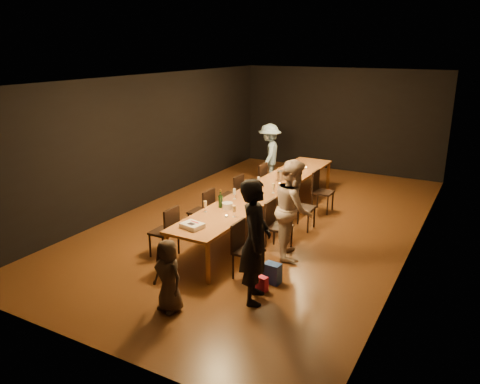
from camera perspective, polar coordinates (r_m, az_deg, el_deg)
The scene contains 30 objects.
ground at distance 10.08m, azimuth 3.12°, elevation -3.58°, with size 10.00×10.00×0.00m, color #482412.
room_shell at distance 9.53m, azimuth 3.32°, elevation 8.15°, with size 6.04×10.04×3.02m.
table at distance 9.85m, azimuth 3.18°, elevation 0.23°, with size 0.90×6.00×0.75m.
chair_right_0 at distance 7.57m, azimuth 1.01°, elevation -7.16°, with size 0.42×0.42×0.93m, color black, non-canonical shape.
chair_right_1 at distance 8.57m, azimuth 4.78°, elevation -4.20°, with size 0.42×0.42×0.93m, color black, non-canonical shape.
chair_right_2 at distance 9.61m, azimuth 7.73°, elevation -1.85°, with size 0.42×0.42×0.93m, color black, non-canonical shape.
chair_right_3 at distance 10.68m, azimuth 10.09°, elevation 0.04°, with size 0.42×0.42×0.93m, color black, non-canonical shape.
chair_left_0 at distance 8.43m, azimuth -9.28°, elevation -4.74°, with size 0.42×0.42×0.93m, color black, non-canonical shape.
chair_left_1 at distance 9.34m, azimuth -4.78°, elevation -2.33°, with size 0.42×0.42×0.93m, color black, non-canonical shape.
chair_left_2 at distance 10.30m, azimuth -1.10°, elevation -0.35°, with size 0.42×0.42×0.93m, color black, non-canonical shape.
chair_left_3 at distance 11.31m, azimuth 1.94°, elevation 1.29°, with size 0.42×0.42×0.93m, color black, non-canonical shape.
woman_birthday at distance 6.74m, azimuth 1.87°, elevation -6.07°, with size 0.68×0.45×1.86m, color black.
woman_tan at distance 8.24m, azimuth 6.53°, elevation -2.05°, with size 0.86×0.67×1.76m, color #CAAD97.
man_blue at distance 12.54m, azimuth 3.59°, elevation 4.58°, with size 1.06×0.61×1.64m, color #83A9CB.
child at distance 6.73m, azimuth -8.74°, elevation -10.05°, with size 0.52×0.34×1.07m, color #443326.
gift_bag_red at distance 7.33m, azimuth 2.62°, elevation -11.08°, with size 0.20×0.11×0.24m, color #D31F4A.
gift_bag_blue at distance 7.55m, azimuth 3.97°, elevation -9.83°, with size 0.26×0.18×0.33m, color #294DB2.
birthday_cake at distance 7.74m, azimuth -5.84°, elevation -4.09°, with size 0.39×0.33×0.08m.
plate_stack at distance 8.58m, azimuth -1.53°, elevation -1.68°, with size 0.20×0.20×0.11m, color silver.
champagne_bottle at distance 8.61m, azimuth -2.39°, elevation -0.79°, with size 0.08×0.08×0.35m, color black, non-canonical shape.
ice_bucket at distance 10.44m, azimuth 5.04°, elevation 2.03°, with size 0.18×0.18×0.20m, color #A6A6AA.
wineglass_0 at distance 8.42m, azimuth -4.25°, elevation -1.77°, with size 0.06×0.06×0.21m, color beige, non-canonical shape.
wineglass_1 at distance 8.15m, azimuth -0.72°, elevation -2.38°, with size 0.06×0.06×0.21m, color beige, non-canonical shape.
wineglass_2 at distance 9.09m, azimuth -0.68°, elevation -0.23°, with size 0.06×0.06×0.21m, color silver, non-canonical shape.
wineglass_3 at distance 9.48m, azimuth 4.09°, elevation 0.46°, with size 0.06×0.06×0.21m, color beige, non-canonical shape.
wineglass_4 at distance 9.92m, azimuth 2.29°, elevation 1.29°, with size 0.06×0.06×0.21m, color silver, non-canonical shape.
wineglass_5 at distance 10.47m, azimuth 5.99°, elevation 2.08°, with size 0.06×0.06×0.21m, color silver, non-canonical shape.
tealight_near at distance 8.17m, azimuth -1.69°, elevation -2.98°, with size 0.05×0.05×0.03m, color #B2B7B2.
tealight_mid at distance 10.08m, azimuth 4.85°, elevation 0.98°, with size 0.05×0.05×0.03m, color #B2B7B2.
tealight_far at distance 11.49m, azimuth 8.07°, elevation 2.93°, with size 0.05×0.05×0.03m, color #B2B7B2.
Camera 1 is at (4.05, -8.49, 3.63)m, focal length 35.00 mm.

